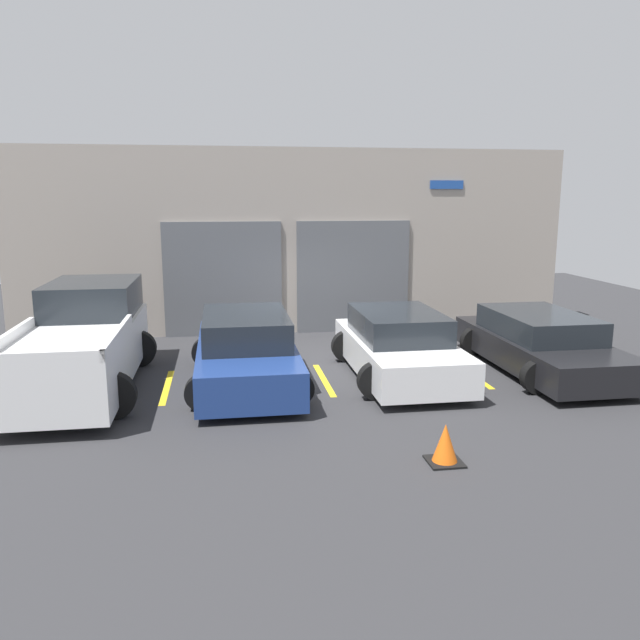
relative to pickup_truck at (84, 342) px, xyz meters
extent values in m
plane|color=#2D2D30|center=(4.51, 1.11, -0.86)|extent=(28.00, 28.00, 0.00)
cube|color=#9E9389|center=(4.51, 4.41, 1.51)|extent=(14.45, 0.60, 4.75)
cube|color=#595B60|center=(2.62, 4.07, 0.59)|extent=(2.98, 0.08, 2.92)
cube|color=#595B60|center=(6.00, 4.07, 0.59)|extent=(2.98, 0.08, 2.92)
cube|color=#1E4799|center=(8.49, 4.08, 2.97)|extent=(0.90, 0.03, 0.22)
cube|color=white|center=(0.00, -0.28, -0.16)|extent=(1.81, 5.15, 0.98)
cube|color=#1E2328|center=(0.00, 1.14, 0.66)|extent=(1.66, 2.32, 0.66)
cube|color=white|center=(-0.86, -1.44, 0.42)|extent=(0.08, 2.83, 0.18)
cube|color=white|center=(0.86, -1.44, 0.42)|extent=(0.08, 2.83, 0.18)
cube|color=white|center=(0.00, -2.82, 0.42)|extent=(1.81, 0.08, 0.18)
cylinder|color=black|center=(-0.79, 1.32, -0.48)|extent=(0.77, 0.22, 0.77)
cylinder|color=black|center=(0.79, 1.32, -0.48)|extent=(0.77, 0.22, 0.77)
cylinder|color=black|center=(-0.79, -1.88, -0.48)|extent=(0.77, 0.22, 0.77)
cylinder|color=black|center=(0.79, -1.88, -0.48)|extent=(0.77, 0.22, 0.77)
cube|color=white|center=(6.02, -0.28, -0.39)|extent=(1.78, 4.22, 0.64)
cube|color=#1E2328|center=(6.02, -0.18, 0.18)|extent=(1.57, 2.32, 0.52)
cylinder|color=black|center=(5.23, 1.03, -0.53)|extent=(0.67, 0.22, 0.67)
cylinder|color=black|center=(6.80, 1.03, -0.53)|extent=(0.67, 0.22, 0.67)
cylinder|color=black|center=(5.23, -1.59, -0.53)|extent=(0.67, 0.22, 0.67)
cylinder|color=black|center=(6.80, -1.59, -0.53)|extent=(0.67, 0.22, 0.67)
cube|color=black|center=(9.02, -0.28, -0.44)|extent=(1.84, 4.70, 0.57)
cube|color=#1E2328|center=(9.02, -0.16, 0.09)|extent=(1.62, 2.58, 0.47)
cylinder|color=black|center=(8.21, 1.17, -0.55)|extent=(0.62, 0.22, 0.62)
cylinder|color=black|center=(9.83, 1.17, -0.55)|extent=(0.62, 0.22, 0.62)
cylinder|color=black|center=(8.21, -1.74, -0.55)|extent=(0.62, 0.22, 0.62)
cylinder|color=black|center=(9.83, -1.74, -0.55)|extent=(0.62, 0.22, 0.62)
cube|color=navy|center=(3.01, -0.28, -0.40)|extent=(1.81, 4.52, 0.66)
cube|color=#1E2328|center=(3.01, -0.17, 0.21)|extent=(1.59, 2.49, 0.55)
cylinder|color=black|center=(2.21, 1.12, -0.56)|extent=(0.60, 0.22, 0.60)
cylinder|color=black|center=(3.80, 1.12, -0.56)|extent=(0.60, 0.22, 0.60)
cylinder|color=black|center=(2.21, -1.68, -0.56)|extent=(0.60, 0.22, 0.60)
cylinder|color=black|center=(3.80, -1.68, -0.56)|extent=(0.60, 0.22, 0.60)
cube|color=gold|center=(1.50, -0.28, -0.86)|extent=(0.12, 2.20, 0.01)
cube|color=gold|center=(4.51, -0.28, -0.86)|extent=(0.12, 2.20, 0.01)
cube|color=gold|center=(7.52, -0.28, -0.86)|extent=(0.12, 2.20, 0.01)
cube|color=gold|center=(10.53, -0.28, -0.86)|extent=(0.12, 2.20, 0.01)
cube|color=black|center=(5.50, -4.36, -0.85)|extent=(0.47, 0.47, 0.03)
cone|color=orange|center=(5.50, -4.36, -0.59)|extent=(0.36, 0.36, 0.55)
camera|label=1|loc=(2.60, -11.89, 2.67)|focal=35.00mm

